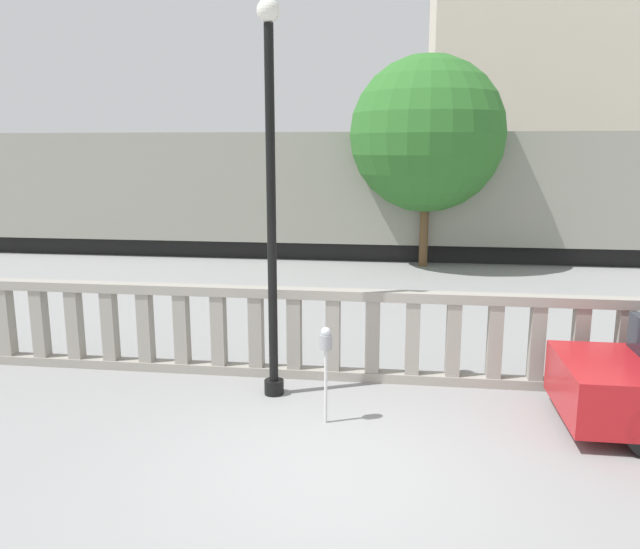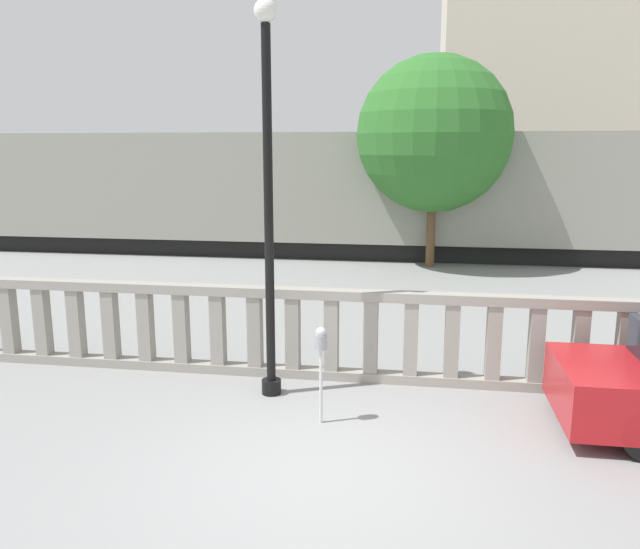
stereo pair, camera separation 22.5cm
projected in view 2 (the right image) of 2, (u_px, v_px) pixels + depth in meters
The scene contains 8 objects.
ground_plane at pixel (324, 468), 6.65m from camera, with size 160.00×160.00×0.00m, color gray.
balustrade at pixel (351, 336), 9.06m from camera, with size 16.53×0.24×1.35m.
lamppost at pixel (268, 193), 8.13m from camera, with size 0.29×0.29×5.16m.
parking_meter at pixel (321, 348), 7.56m from camera, with size 0.15×0.15×1.23m.
train_near at pixel (343, 192), 19.84m from camera, with size 27.86×3.00×4.43m.
train_far at pixel (466, 178), 31.99m from camera, with size 20.34×2.72×4.22m.
building_block at pixel (585, 83), 30.70m from camera, with size 13.91×9.51×13.05m.
tree_left at pixel (434, 134), 17.34m from camera, with size 4.34×4.34×5.92m.
Camera 2 is at (0.92, -6.04, 3.34)m, focal length 35.00 mm.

